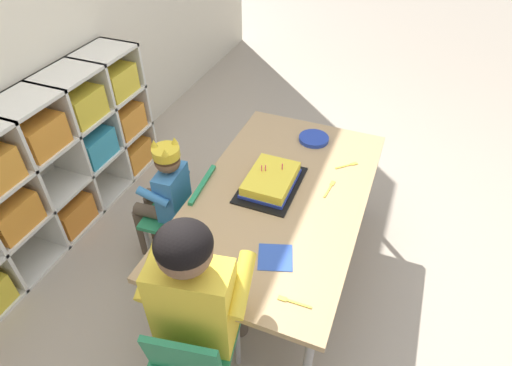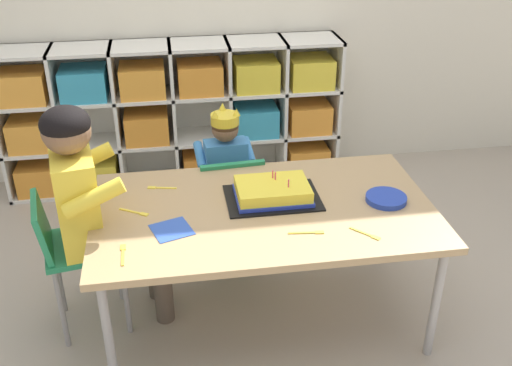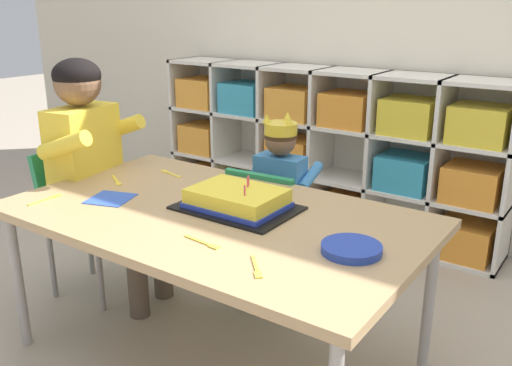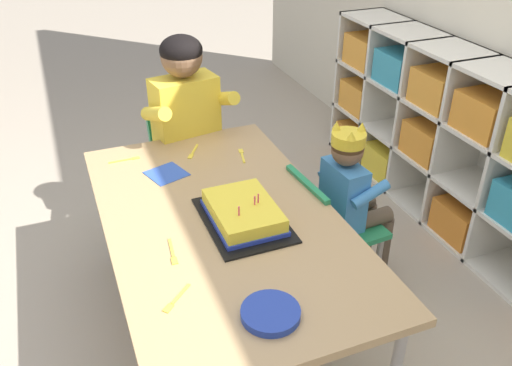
% 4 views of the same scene
% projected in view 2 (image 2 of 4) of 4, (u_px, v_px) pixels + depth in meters
% --- Properties ---
extents(ground, '(16.00, 16.00, 0.00)m').
position_uv_depth(ground, '(263.00, 314.00, 2.78)').
color(ground, tan).
extents(storage_cubby_shelf, '(2.06, 0.31, 0.91)m').
position_uv_depth(storage_cubby_shelf, '(174.00, 117.00, 3.72)').
color(storage_cubby_shelf, silver).
rests_on(storage_cubby_shelf, ground).
extents(activity_table, '(1.42, 0.83, 0.57)m').
position_uv_depth(activity_table, '(264.00, 215.00, 2.52)').
color(activity_table, tan).
rests_on(activity_table, ground).
extents(classroom_chair_blue, '(0.36, 0.37, 0.60)m').
position_uv_depth(classroom_chair_blue, '(229.00, 196.00, 3.04)').
color(classroom_chair_blue, '#238451').
rests_on(classroom_chair_blue, ground).
extents(child_with_crown, '(0.31, 0.31, 0.81)m').
position_uv_depth(child_with_crown, '(225.00, 161.00, 3.06)').
color(child_with_crown, '#3D7FBC').
rests_on(child_with_crown, ground).
extents(classroom_chair_adult_side, '(0.39, 0.36, 0.65)m').
position_uv_depth(classroom_chair_adult_side, '(74.00, 247.00, 2.53)').
color(classroom_chair_adult_side, '#238451').
rests_on(classroom_chair_adult_side, ground).
extents(adult_helper_seated, '(0.46, 0.44, 1.04)m').
position_uv_depth(adult_helper_seated, '(93.00, 196.00, 2.45)').
color(adult_helper_seated, yellow).
rests_on(adult_helper_seated, ground).
extents(birthday_cake_on_tray, '(0.40, 0.28, 0.11)m').
position_uv_depth(birthday_cake_on_tray, '(273.00, 192.00, 2.56)').
color(birthday_cake_on_tray, black).
rests_on(birthday_cake_on_tray, activity_table).
extents(paper_plate_stack, '(0.17, 0.17, 0.02)m').
position_uv_depth(paper_plate_stack, '(386.00, 198.00, 2.55)').
color(paper_plate_stack, '#233DA3').
rests_on(paper_plate_stack, activity_table).
extents(paper_napkin_square, '(0.18, 0.18, 0.00)m').
position_uv_depth(paper_napkin_square, '(172.00, 230.00, 2.35)').
color(paper_napkin_square, '#3356B7').
rests_on(paper_napkin_square, activity_table).
extents(fork_beside_plate_stack, '(0.13, 0.04, 0.00)m').
position_uv_depth(fork_beside_plate_stack, '(160.00, 188.00, 2.65)').
color(fork_beside_plate_stack, yellow).
rests_on(fork_beside_plate_stack, activity_table).
extents(fork_at_table_front_edge, '(0.10, 0.11, 0.00)m').
position_uv_depth(fork_at_table_front_edge, '(367.00, 234.00, 2.33)').
color(fork_at_table_front_edge, yellow).
rests_on(fork_at_table_front_edge, activity_table).
extents(fork_scattered_mid_table, '(0.02, 0.14, 0.00)m').
position_uv_depth(fork_scattered_mid_table, '(123.00, 253.00, 2.21)').
color(fork_scattered_mid_table, yellow).
rests_on(fork_scattered_mid_table, activity_table).
extents(fork_near_child_seat, '(0.12, 0.08, 0.00)m').
position_uv_depth(fork_near_child_seat, '(136.00, 212.00, 2.47)').
color(fork_near_child_seat, yellow).
rests_on(fork_near_child_seat, activity_table).
extents(fork_near_cake_tray, '(0.14, 0.03, 0.00)m').
position_uv_depth(fork_near_cake_tray, '(309.00, 233.00, 2.34)').
color(fork_near_cake_tray, yellow).
rests_on(fork_near_cake_tray, activity_table).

